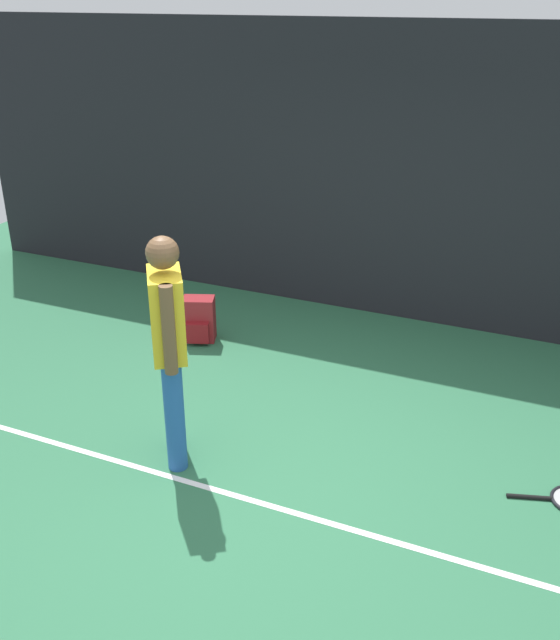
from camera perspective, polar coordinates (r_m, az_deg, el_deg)
ground_plane at (r=5.24m, az=-1.80°, el=-11.69°), size 12.00×12.00×0.00m
back_fence at (r=7.22m, az=8.51°, el=11.27°), size 10.00×0.10×2.90m
court_line at (r=4.99m, az=-3.59°, el=-13.87°), size 9.00×0.05×0.00m
tennis_player at (r=4.89m, az=-8.91°, el=-1.54°), size 0.41×0.45×1.70m
backpack at (r=6.94m, az=-6.51°, el=-0.04°), size 0.35×0.35×0.44m
tennis_ball_near_player at (r=6.67m, az=-8.24°, el=-2.97°), size 0.07×0.07×0.07m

